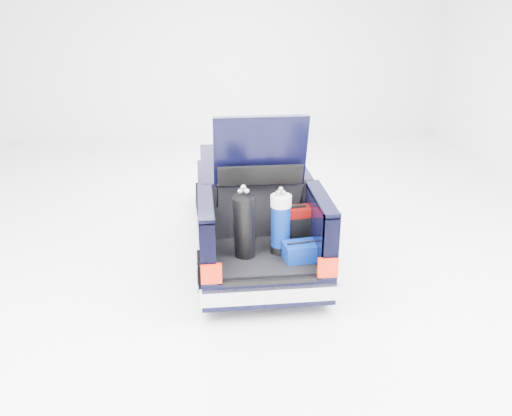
{
  "coord_description": "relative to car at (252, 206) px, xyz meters",
  "views": [
    {
      "loc": [
        -0.83,
        -8.08,
        4.06
      ],
      "look_at": [
        0.0,
        -0.5,
        0.89
      ],
      "focal_mm": 38.0,
      "sensor_mm": 36.0,
      "label": 1
    }
  ],
  "objects": [
    {
      "name": "black_golf_bag",
      "position": [
        -0.27,
        -1.64,
        0.39
      ],
      "size": [
        0.39,
        0.47,
        1.03
      ],
      "rotation": [
        0.0,
        0.0,
        -0.31
      ],
      "color": "black",
      "rests_on": "car"
    },
    {
      "name": "blue_golf_bag",
      "position": [
        0.24,
        -1.53,
        0.36
      ],
      "size": [
        0.37,
        0.37,
        0.95
      ],
      "rotation": [
        0.0,
        0.0,
        -0.36
      ],
      "color": "black",
      "rests_on": "car"
    },
    {
      "name": "red_suitcase",
      "position": [
        0.5,
        -1.36,
        0.22
      ],
      "size": [
        0.4,
        0.28,
        0.61
      ],
      "rotation": [
        0.0,
        0.0,
        0.12
      ],
      "color": "#630503",
      "rests_on": "car"
    },
    {
      "name": "ground",
      "position": [
        0.0,
        -0.11,
        -0.67
      ],
      "size": [
        14.0,
        14.0,
        0.0
      ],
      "primitive_type": "plane",
      "color": "white",
      "rests_on": "ground"
    },
    {
      "name": "car",
      "position": [
        0.0,
        0.0,
        0.0
      ],
      "size": [
        1.87,
        4.65,
        2.47
      ],
      "color": "black",
      "rests_on": "ground"
    },
    {
      "name": "blue_duffel",
      "position": [
        0.5,
        -1.78,
        0.05
      ],
      "size": [
        0.54,
        0.39,
        0.26
      ],
      "rotation": [
        0.0,
        0.0,
        0.13
      ],
      "color": "navy",
      "rests_on": "car"
    }
  ]
}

